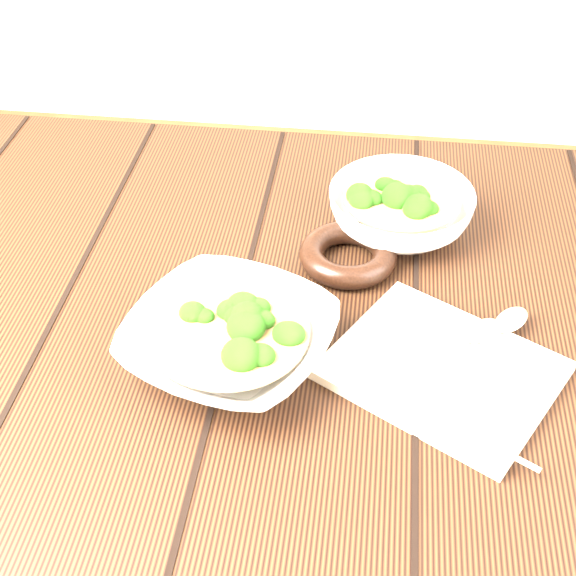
{
  "coord_description": "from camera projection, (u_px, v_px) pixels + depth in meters",
  "views": [
    {
      "loc": [
        0.12,
        -0.66,
        1.35
      ],
      "look_at": [
        0.04,
        -0.02,
        0.8
      ],
      "focal_mm": 50.0,
      "sensor_mm": 36.0,
      "label": 1
    }
  ],
  "objects": [
    {
      "name": "spoon_left",
      "position": [
        460.0,
        345.0,
        0.84
      ],
      "size": [
        0.13,
        0.14,
        0.01
      ],
      "color": "#9D988B",
      "rests_on": "napkin"
    },
    {
      "name": "spoon_right",
      "position": [
        493.0,
        336.0,
        0.85
      ],
      "size": [
        0.12,
        0.15,
        0.01
      ],
      "color": "#9D988B",
      "rests_on": "napkin"
    },
    {
      "name": "table",
      "position": [
        258.0,
        381.0,
        0.98
      ],
      "size": [
        1.2,
        0.8,
        0.75
      ],
      "color": "black",
      "rests_on": "ground"
    },
    {
      "name": "soup_bowl_back",
      "position": [
        401.0,
        209.0,
        1.0
      ],
      "size": [
        0.24,
        0.24,
        0.06
      ],
      "color": "silver",
      "rests_on": "table"
    },
    {
      "name": "trivet",
      "position": [
        348.0,
        255.0,
        0.96
      ],
      "size": [
        0.15,
        0.15,
        0.03
      ],
      "primitive_type": "torus",
      "rotation": [
        0.0,
        0.0,
        -0.38
      ],
      "color": "black",
      "rests_on": "table"
    },
    {
      "name": "napkin",
      "position": [
        443.0,
        370.0,
        0.82
      ],
      "size": [
        0.27,
        0.26,
        0.01
      ],
      "primitive_type": "cube",
      "rotation": [
        0.0,
        0.0,
        -0.52
      ],
      "color": "beige",
      "rests_on": "table"
    },
    {
      "name": "soup_bowl_front",
      "position": [
        230.0,
        340.0,
        0.82
      ],
      "size": [
        0.26,
        0.26,
        0.06
      ],
      "color": "silver",
      "rests_on": "table"
    }
  ]
}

